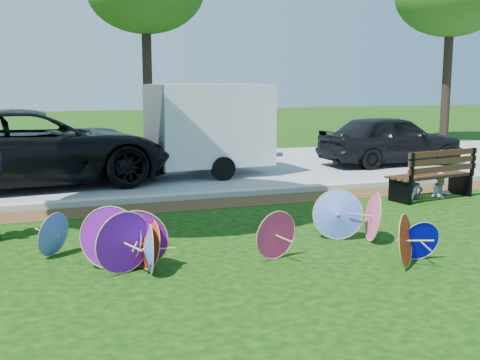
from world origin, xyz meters
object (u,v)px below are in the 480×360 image
at_px(parasol_pile, 224,233).
at_px(cargo_trailer, 210,124).
at_px(park_bench, 430,174).
at_px(person_left, 414,173).
at_px(person_right, 442,173).
at_px(dark_pickup, 391,140).
at_px(black_van, 34,148).

bearing_deg(parasol_pile, cargo_trailer, 75.01).
distance_m(cargo_trailer, park_bench, 5.82).
bearing_deg(person_left, parasol_pile, -135.75).
distance_m(person_left, person_right, 0.70).
relative_size(dark_pickup, person_right, 4.25).
bearing_deg(parasol_pile, person_right, 26.13).
bearing_deg(cargo_trailer, dark_pickup, -2.44).
bearing_deg(park_bench, parasol_pile, -163.39).
distance_m(parasol_pile, person_left, 5.87).
height_order(parasol_pile, person_left, person_left).
relative_size(person_left, person_right, 1.06).
bearing_deg(person_left, cargo_trailer, 139.98).
xyz_separation_m(black_van, person_left, (7.54, -4.28, -0.36)).
bearing_deg(cargo_trailer, park_bench, -56.73).
height_order(dark_pickup, person_left, dark_pickup).
xyz_separation_m(parasol_pile, person_right, (5.83, 2.86, 0.14)).
xyz_separation_m(cargo_trailer, person_left, (3.15, -4.52, -0.80)).
bearing_deg(cargo_trailer, black_van, 178.95).
distance_m(black_van, person_right, 9.29).
xyz_separation_m(parasol_pile, person_left, (5.13, 2.86, 0.17)).
height_order(black_van, dark_pickup, black_van).
relative_size(parasol_pile, dark_pickup, 1.22).
bearing_deg(person_left, park_bench, 6.98).
xyz_separation_m(person_left, person_right, (0.70, 0.00, -0.03)).
bearing_deg(black_van, person_right, -124.07).
height_order(park_bench, person_right, park_bench).
height_order(black_van, person_left, black_van).
bearing_deg(black_van, dark_pickup, -94.25).
distance_m(dark_pickup, park_bench, 5.21).
xyz_separation_m(parasol_pile, cargo_trailer, (1.98, 7.38, 0.96)).
height_order(dark_pickup, person_right, dark_pickup).
height_order(dark_pickup, park_bench, dark_pickup).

